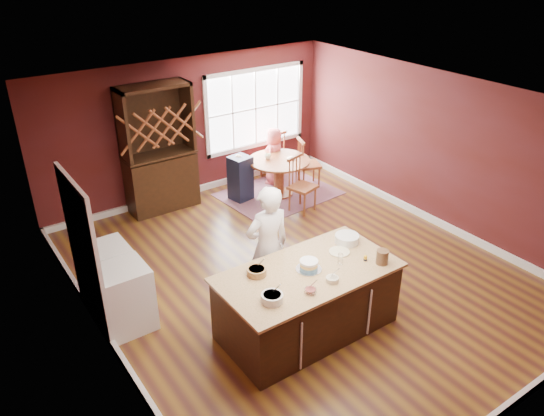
# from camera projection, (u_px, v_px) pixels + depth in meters

# --- Properties ---
(room_shell) EXTENTS (7.00, 7.00, 7.00)m
(room_shell) POSITION_uv_depth(u_px,v_px,m) (300.00, 193.00, 7.63)
(room_shell) COLOR brown
(room_shell) RESTS_ON ground
(window) EXTENTS (2.36, 0.10, 1.66)m
(window) POSITION_uv_depth(u_px,v_px,m) (255.00, 108.00, 10.85)
(window) COLOR white
(window) RESTS_ON room_shell
(doorway) EXTENTS (0.08, 1.26, 2.13)m
(doorway) POSITION_uv_depth(u_px,v_px,m) (85.00, 258.00, 6.70)
(doorway) COLOR white
(doorway) RESTS_ON room_shell
(kitchen_island) EXTENTS (2.30, 1.21, 0.92)m
(kitchen_island) POSITION_uv_depth(u_px,v_px,m) (307.00, 302.00, 6.85)
(kitchen_island) COLOR black
(kitchen_island) RESTS_ON ground
(dining_table) EXTENTS (1.22, 1.22, 0.75)m
(dining_table) POSITION_uv_depth(u_px,v_px,m) (279.00, 170.00, 10.46)
(dining_table) COLOR #975C3A
(dining_table) RESTS_ON ground
(baker) EXTENTS (0.69, 0.48, 1.81)m
(baker) POSITION_uv_depth(u_px,v_px,m) (268.00, 247.00, 7.17)
(baker) COLOR white
(baker) RESTS_ON ground
(layer_cake) EXTENTS (0.33, 0.33, 0.13)m
(layer_cake) POSITION_uv_depth(u_px,v_px,m) (309.00, 265.00, 6.63)
(layer_cake) COLOR white
(layer_cake) RESTS_ON kitchen_island
(bowl_blue) EXTENTS (0.26, 0.26, 0.10)m
(bowl_blue) POSITION_uv_depth(u_px,v_px,m) (272.00, 298.00, 6.06)
(bowl_blue) COLOR white
(bowl_blue) RESTS_ON kitchen_island
(bowl_yellow) EXTENTS (0.25, 0.25, 0.09)m
(bowl_yellow) POSITION_uv_depth(u_px,v_px,m) (257.00, 272.00, 6.54)
(bowl_yellow) COLOR olive
(bowl_yellow) RESTS_ON kitchen_island
(bowl_pink) EXTENTS (0.15, 0.15, 0.06)m
(bowl_pink) POSITION_uv_depth(u_px,v_px,m) (310.00, 291.00, 6.21)
(bowl_pink) COLOR silver
(bowl_pink) RESTS_ON kitchen_island
(bowl_olive) EXTENTS (0.16, 0.16, 0.06)m
(bowl_olive) POSITION_uv_depth(u_px,v_px,m) (332.00, 279.00, 6.42)
(bowl_olive) COLOR beige
(bowl_olive) RESTS_ON kitchen_island
(drinking_glass) EXTENTS (0.07, 0.07, 0.14)m
(drinking_glass) POSITION_uv_depth(u_px,v_px,m) (340.00, 259.00, 6.74)
(drinking_glass) COLOR silver
(drinking_glass) RESTS_ON kitchen_island
(dinner_plate) EXTENTS (0.28, 0.28, 0.02)m
(dinner_plate) POSITION_uv_depth(u_px,v_px,m) (339.00, 252.00, 7.01)
(dinner_plate) COLOR beige
(dinner_plate) RESTS_ON kitchen_island
(white_tub) EXTENTS (0.33, 0.33, 0.11)m
(white_tub) POSITION_uv_depth(u_px,v_px,m) (347.00, 239.00, 7.22)
(white_tub) COLOR white
(white_tub) RESTS_ON kitchen_island
(stoneware_crock) EXTENTS (0.16, 0.16, 0.19)m
(stoneware_crock) POSITION_uv_depth(u_px,v_px,m) (382.00, 257.00, 6.74)
(stoneware_crock) COLOR brown
(stoneware_crock) RESTS_ON kitchen_island
(toy_figurine) EXTENTS (0.05, 0.05, 0.08)m
(toy_figurine) POSITION_uv_depth(u_px,v_px,m) (365.00, 258.00, 6.82)
(toy_figurine) COLOR yellow
(toy_figurine) RESTS_ON kitchen_island
(rug) EXTENTS (2.31, 1.85, 0.01)m
(rug) POSITION_uv_depth(u_px,v_px,m) (279.00, 194.00, 10.71)
(rug) COLOR brown
(rug) RESTS_ON ground
(chair_east) EXTENTS (0.54, 0.55, 1.05)m
(chair_east) POSITION_uv_depth(u_px,v_px,m) (309.00, 162.00, 10.83)
(chair_east) COLOR brown
(chair_east) RESTS_ON ground
(chair_south) EXTENTS (0.55, 0.54, 1.08)m
(chair_south) POSITION_uv_depth(u_px,v_px,m) (303.00, 185.00, 9.83)
(chair_south) COLOR brown
(chair_south) RESTS_ON ground
(chair_north) EXTENTS (0.48, 0.46, 1.07)m
(chair_north) POSITION_uv_depth(u_px,v_px,m) (272.00, 154.00, 11.23)
(chair_north) COLOR brown
(chair_north) RESTS_ON ground
(seated_woman) EXTENTS (0.70, 0.64, 1.20)m
(seated_woman) POSITION_uv_depth(u_px,v_px,m) (274.00, 156.00, 10.94)
(seated_woman) COLOR #D65B5C
(seated_woman) RESTS_ON ground
(high_chair) EXTENTS (0.44, 0.44, 0.93)m
(high_chair) POSITION_uv_depth(u_px,v_px,m) (240.00, 177.00, 10.31)
(high_chair) COLOR #222844
(high_chair) RESTS_ON ground
(toddler) EXTENTS (0.18, 0.14, 0.26)m
(toddler) POSITION_uv_depth(u_px,v_px,m) (237.00, 159.00, 10.21)
(toddler) COLOR #8CA5BF
(toddler) RESTS_ON high_chair
(table_plate) EXTENTS (0.20, 0.20, 0.02)m
(table_plate) POSITION_uv_depth(u_px,v_px,m) (292.00, 158.00, 10.40)
(table_plate) COLOR beige
(table_plate) RESTS_ON dining_table
(table_cup) EXTENTS (0.16, 0.16, 0.10)m
(table_cup) POSITION_uv_depth(u_px,v_px,m) (268.00, 157.00, 10.37)
(table_cup) COLOR white
(table_cup) RESTS_ON dining_table
(hutch) EXTENTS (1.30, 0.54, 2.37)m
(hutch) POSITION_uv_depth(u_px,v_px,m) (159.00, 149.00, 9.65)
(hutch) COLOR #3F2313
(hutch) RESTS_ON ground
(washer) EXTENTS (0.63, 0.61, 0.91)m
(washer) POSITION_uv_depth(u_px,v_px,m) (125.00, 298.00, 6.90)
(washer) COLOR silver
(washer) RESTS_ON ground
(dryer) EXTENTS (0.62, 0.60, 0.90)m
(dryer) POSITION_uv_depth(u_px,v_px,m) (108.00, 275.00, 7.37)
(dryer) COLOR white
(dryer) RESTS_ON ground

